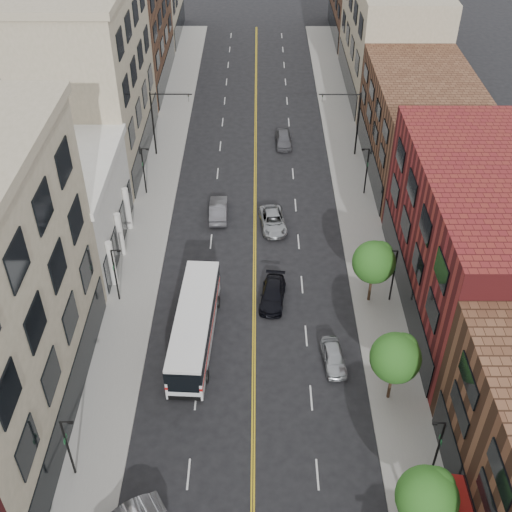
{
  "coord_description": "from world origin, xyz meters",
  "views": [
    {
      "loc": [
        0.26,
        -14.8,
        35.24
      ],
      "look_at": [
        0.14,
        23.53,
        5.0
      ],
      "focal_mm": 45.0,
      "sensor_mm": 36.0,
      "label": 1
    }
  ],
  "objects_px": {
    "car_lane_b": "(273,221)",
    "car_lane_behind": "(218,209)",
    "car_parked_far": "(334,357)",
    "car_lane_c": "(284,139)",
    "city_bus": "(195,324)",
    "car_lane_a": "(273,294)"
  },
  "relations": [
    {
      "from": "car_lane_b",
      "to": "car_lane_behind",
      "type": "bearing_deg",
      "value": 154.79
    },
    {
      "from": "car_parked_far",
      "to": "car_lane_c",
      "type": "height_order",
      "value": "car_lane_c"
    },
    {
      "from": "car_parked_far",
      "to": "car_lane_c",
      "type": "relative_size",
      "value": 0.9
    },
    {
      "from": "car_lane_behind",
      "to": "car_lane_c",
      "type": "relative_size",
      "value": 1.09
    },
    {
      "from": "car_lane_c",
      "to": "car_parked_far",
      "type": "bearing_deg",
      "value": -86.46
    },
    {
      "from": "city_bus",
      "to": "car_lane_behind",
      "type": "xyz_separation_m",
      "value": [
        0.91,
        16.64,
        -0.99
      ]
    },
    {
      "from": "car_lane_a",
      "to": "car_lane_behind",
      "type": "bearing_deg",
      "value": 119.38
    },
    {
      "from": "car_lane_behind",
      "to": "car_lane_a",
      "type": "relative_size",
      "value": 1.01
    },
    {
      "from": "car_parked_far",
      "to": "car_lane_a",
      "type": "relative_size",
      "value": 0.83
    },
    {
      "from": "car_lane_behind",
      "to": "car_lane_b",
      "type": "xyz_separation_m",
      "value": [
        5.2,
        -1.76,
        -0.09
      ]
    },
    {
      "from": "car_lane_behind",
      "to": "car_lane_b",
      "type": "distance_m",
      "value": 5.49
    },
    {
      "from": "car_parked_far",
      "to": "car_lane_behind",
      "type": "xyz_separation_m",
      "value": [
        -9.31,
        18.9,
        0.11
      ]
    },
    {
      "from": "city_bus",
      "to": "car_lane_a",
      "type": "bearing_deg",
      "value": 40.51
    },
    {
      "from": "city_bus",
      "to": "car_lane_b",
      "type": "distance_m",
      "value": 16.12
    },
    {
      "from": "car_lane_c",
      "to": "car_lane_behind",
      "type": "bearing_deg",
      "value": -116.1
    },
    {
      "from": "city_bus",
      "to": "car_lane_c",
      "type": "height_order",
      "value": "city_bus"
    },
    {
      "from": "car_parked_far",
      "to": "car_lane_b",
      "type": "xyz_separation_m",
      "value": [
        -4.11,
        17.14,
        0.02
      ]
    },
    {
      "from": "car_parked_far",
      "to": "car_lane_a",
      "type": "height_order",
      "value": "car_lane_a"
    },
    {
      "from": "car_parked_far",
      "to": "car_lane_b",
      "type": "bearing_deg",
      "value": 98.34
    },
    {
      "from": "car_lane_behind",
      "to": "car_lane_b",
      "type": "bearing_deg",
      "value": 159.96
    },
    {
      "from": "car_lane_a",
      "to": "car_lane_c",
      "type": "relative_size",
      "value": 1.08
    },
    {
      "from": "car_parked_far",
      "to": "car_lane_b",
      "type": "height_order",
      "value": "car_lane_b"
    }
  ]
}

